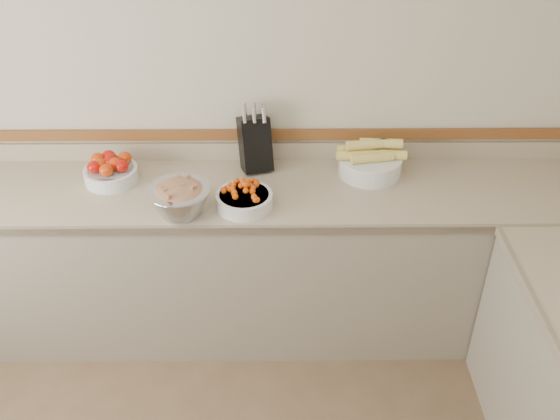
{
  "coord_description": "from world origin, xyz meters",
  "views": [
    {
      "loc": [
        0.33,
        -0.97,
        2.59
      ],
      "look_at": [
        0.35,
        1.35,
        1.0
      ],
      "focal_mm": 40.0,
      "sensor_mm": 36.0,
      "label": 1
    }
  ],
  "objects_px": {
    "knife_block": "(255,142)",
    "corn_bowl": "(370,161)",
    "tomato_bowl": "(110,170)",
    "cherry_tomato_bowl": "(244,198)",
    "rhubarb_bowl": "(180,198)"
  },
  "relations": [
    {
      "from": "knife_block",
      "to": "rhubarb_bowl",
      "type": "xyz_separation_m",
      "value": [
        -0.34,
        -0.43,
        -0.06
      ]
    },
    {
      "from": "knife_block",
      "to": "rhubarb_bowl",
      "type": "relative_size",
      "value": 1.23
    },
    {
      "from": "tomato_bowl",
      "to": "corn_bowl",
      "type": "height_order",
      "value": "corn_bowl"
    },
    {
      "from": "knife_block",
      "to": "corn_bowl",
      "type": "relative_size",
      "value": 1.02
    },
    {
      "from": "knife_block",
      "to": "rhubarb_bowl",
      "type": "bearing_deg",
      "value": -128.67
    },
    {
      "from": "tomato_bowl",
      "to": "cherry_tomato_bowl",
      "type": "xyz_separation_m",
      "value": [
        0.69,
        -0.25,
        -0.01
      ]
    },
    {
      "from": "knife_block",
      "to": "cherry_tomato_bowl",
      "type": "bearing_deg",
      "value": -96.81
    },
    {
      "from": "corn_bowl",
      "to": "knife_block",
      "type": "bearing_deg",
      "value": 173.9
    },
    {
      "from": "cherry_tomato_bowl",
      "to": "corn_bowl",
      "type": "bearing_deg",
      "value": 25.56
    },
    {
      "from": "cherry_tomato_bowl",
      "to": "rhubarb_bowl",
      "type": "distance_m",
      "value": 0.31
    },
    {
      "from": "knife_block",
      "to": "corn_bowl",
      "type": "bearing_deg",
      "value": -6.1
    },
    {
      "from": "corn_bowl",
      "to": "rhubarb_bowl",
      "type": "height_order",
      "value": "corn_bowl"
    },
    {
      "from": "corn_bowl",
      "to": "tomato_bowl",
      "type": "bearing_deg",
      "value": -177.36
    },
    {
      "from": "tomato_bowl",
      "to": "rhubarb_bowl",
      "type": "relative_size",
      "value": 0.91
    },
    {
      "from": "rhubarb_bowl",
      "to": "tomato_bowl",
      "type": "bearing_deg",
      "value": 142.28
    }
  ]
}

